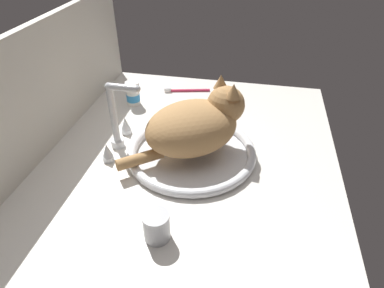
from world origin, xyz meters
The scene contains 8 objects.
countertop centered at (0.00, 0.00, 1.50)cm, with size 112.26×83.85×3.00cm, color silver.
backsplash_wall centered at (0.00, 43.13, 19.01)cm, with size 112.26×2.40×38.03cm, color silver.
sink_basin centered at (3.99, -0.10, 4.16)cm, with size 37.57×37.57×2.64cm.
faucet centered at (3.99, 22.14, 11.21)cm, with size 17.70×10.99×21.06cm.
cat centered at (5.24, -1.67, 13.25)cm, with size 32.16×35.06×19.32cm.
metal_jar centered at (-26.51, 1.56, 6.49)cm, with size 5.97×5.97×6.94cm.
pill_bottle centered at (29.97, 27.10, 7.01)cm, with size 4.94×4.94×8.64cm.
toothbrush centered at (43.59, 10.36, 3.62)cm, with size 5.11×17.69×1.70cm.
Camera 1 is at (-71.28, -15.33, 62.74)cm, focal length 30.90 mm.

